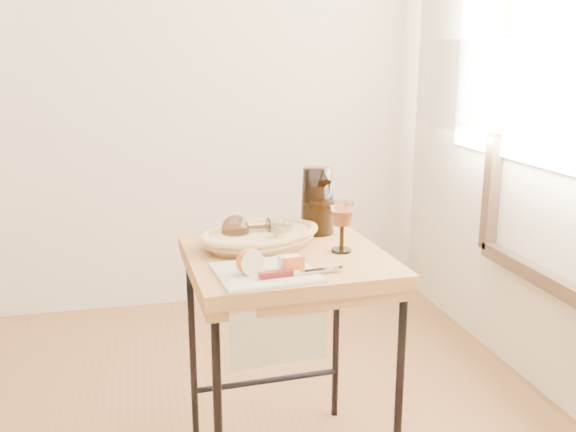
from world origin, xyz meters
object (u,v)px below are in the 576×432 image
object	(u,v)px
tea_towel	(265,272)
pitcher	(317,201)
goblet_lying_a	(249,228)
apple_half	(248,261)
goblet_lying_b	(278,232)
bread_basket	(260,238)
side_table	(287,366)
wine_goblet	(342,227)
table_knife	(298,271)

from	to	relation	value
tea_towel	pitcher	xyz separation A→B (m)	(0.25, 0.36, 0.11)
goblet_lying_a	apple_half	distance (m)	0.28
tea_towel	goblet_lying_b	distance (m)	0.26
apple_half	bread_basket	bearing A→B (deg)	51.62
bread_basket	apple_half	size ratio (longest dim) A/B	4.70
bread_basket	pitcher	size ratio (longest dim) A/B	1.36
side_table	apple_half	world-z (taller)	apple_half
goblet_lying_b	apple_half	size ratio (longest dim) A/B	1.55
wine_goblet	table_knife	world-z (taller)	wine_goblet
side_table	table_knife	world-z (taller)	table_knife
goblet_lying_a	tea_towel	bearing A→B (deg)	85.56
goblet_lying_a	table_knife	bearing A→B (deg)	99.95
side_table	tea_towel	distance (m)	0.42
goblet_lying_b	tea_towel	bearing A→B (deg)	-177.57
tea_towel	pitcher	size ratio (longest dim) A/B	1.02
goblet_lying_b	apple_half	xyz separation A→B (m)	(-0.14, -0.24, -0.01)
pitcher	apple_half	distance (m)	0.47
goblet_lying_a	wine_goblet	bearing A→B (deg)	149.39
side_table	goblet_lying_a	world-z (taller)	goblet_lying_a
goblet_lying_b	wine_goblet	bearing A→B (deg)	-95.64
apple_half	table_knife	distance (m)	0.14
goblet_lying_a	goblet_lying_b	size ratio (longest dim) A/B	1.22
tea_towel	table_knife	bearing A→B (deg)	-35.16
side_table	goblet_lying_a	distance (m)	0.45
table_knife	goblet_lying_b	bearing A→B (deg)	82.49
goblet_lying_b	wine_goblet	world-z (taller)	wine_goblet
side_table	bread_basket	distance (m)	0.41
table_knife	bread_basket	bearing A→B (deg)	92.46
tea_towel	wine_goblet	world-z (taller)	wine_goblet
bread_basket	table_knife	size ratio (longest dim) A/B	1.51
goblet_lying_a	apple_half	bearing A→B (deg)	75.94
tea_towel	goblet_lying_a	xyz separation A→B (m)	(0.00, 0.27, 0.05)
pitcher	table_knife	size ratio (longest dim) A/B	1.11
pitcher	table_knife	world-z (taller)	pitcher
goblet_lying_a	bread_basket	bearing A→B (deg)	149.82
goblet_lying_b	table_knife	bearing A→B (deg)	-158.54
tea_towel	bread_basket	distance (m)	0.26
bread_basket	table_knife	bearing A→B (deg)	-102.76
goblet_lying_b	table_knife	size ratio (longest dim) A/B	0.50
tea_towel	wine_goblet	size ratio (longest dim) A/B	1.69
tea_towel	bread_basket	bearing A→B (deg)	76.76
goblet_lying_a	goblet_lying_b	bearing A→B (deg)	152.76
goblet_lying_b	pitcher	size ratio (longest dim) A/B	0.45
bread_basket	wine_goblet	distance (m)	0.26
apple_half	wine_goblet	bearing A→B (deg)	4.34
pitcher	tea_towel	bearing A→B (deg)	-114.05
side_table	pitcher	distance (m)	0.54
tea_towel	table_knife	xyz separation A→B (m)	(0.08, -0.05, 0.01)
goblet_lying_b	apple_half	distance (m)	0.28
goblet_lying_a	table_knife	size ratio (longest dim) A/B	0.61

